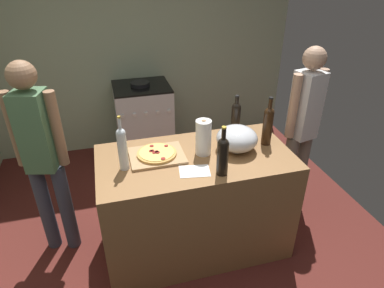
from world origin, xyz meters
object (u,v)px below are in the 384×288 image
wine_bottle_clear (268,124)px  person_in_red (303,125)px  wine_bottle_green (122,147)px  stove (144,122)px  wine_bottle_amber (236,116)px  pizza (157,153)px  paper_towel_roll (203,137)px  person_in_stripes (42,153)px  mixing_bowl (237,138)px  wine_bottle_dark (223,154)px

wine_bottle_clear → person_in_red: (0.46, 0.20, -0.16)m
wine_bottle_green → stove: 1.74m
wine_bottle_amber → stove: bearing=115.2°
stove → pizza: bearing=-93.4°
wine_bottle_green → person_in_red: person_in_red is taller
paper_towel_roll → person_in_stripes: 1.19m
paper_towel_roll → wine_bottle_green: size_ratio=0.68×
wine_bottle_clear → wine_bottle_amber: 0.29m
mixing_bowl → paper_towel_roll: 0.27m
mixing_bowl → wine_bottle_clear: wine_bottle_clear is taller
mixing_bowl → wine_bottle_dark: bearing=-128.0°
mixing_bowl → wine_bottle_clear: 0.27m
wine_bottle_dark → paper_towel_roll: bearing=98.7°
wine_bottle_amber → person_in_stripes: 1.52m
stove → mixing_bowl: bearing=-71.7°
mixing_bowl → wine_bottle_amber: size_ratio=0.94×
wine_bottle_amber → stove: wine_bottle_amber is taller
paper_towel_roll → stove: paper_towel_roll is taller
stove → person_in_stripes: 1.65m
paper_towel_roll → stove: size_ratio=0.29×
stove → wine_bottle_dark: bearing=-80.7°
wine_bottle_amber → pizza: bearing=-163.2°
pizza → paper_towel_roll: size_ratio=1.07×
stove → paper_towel_roll: bearing=-80.6°
wine_bottle_green → person_in_red: size_ratio=0.26×
wine_bottle_clear → wine_bottle_green: wine_bottle_green is taller
wine_bottle_dark → person_in_stripes: bearing=155.7°
pizza → mixing_bowl: mixing_bowl is taller
mixing_bowl → person_in_stripes: size_ratio=0.20×
mixing_bowl → wine_bottle_clear: (0.26, 0.02, 0.08)m
wine_bottle_dark → wine_bottle_clear: wine_bottle_clear is taller
person_in_stripes → mixing_bowl: bearing=-10.6°
wine_bottle_clear → stove: wine_bottle_clear is taller
paper_towel_roll → wine_bottle_dark: 0.29m
wine_bottle_dark → person_in_stripes: size_ratio=0.22×
pizza → paper_towel_roll: bearing=-6.8°
paper_towel_roll → wine_bottle_green: (-0.59, -0.05, 0.04)m
person_in_stripes → person_in_red: size_ratio=1.02×
wine_bottle_dark → person_in_red: size_ratio=0.23×
wine_bottle_green → stove: size_ratio=0.42×
wine_bottle_dark → wine_bottle_green: (-0.63, 0.24, 0.02)m
wine_bottle_clear → person_in_stripes: (-1.68, 0.24, -0.13)m
wine_bottle_dark → mixing_bowl: bearing=52.0°
mixing_bowl → person_in_stripes: bearing=169.4°
mixing_bowl → paper_towel_roll: paper_towel_roll is taller
wine_bottle_amber → person_in_stripes: person_in_stripes is taller
wine_bottle_dark → wine_bottle_clear: 0.57m
wine_bottle_green → pizza: bearing=20.8°
mixing_bowl → pizza: bearing=174.9°
mixing_bowl → wine_bottle_green: (-0.85, -0.04, 0.08)m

